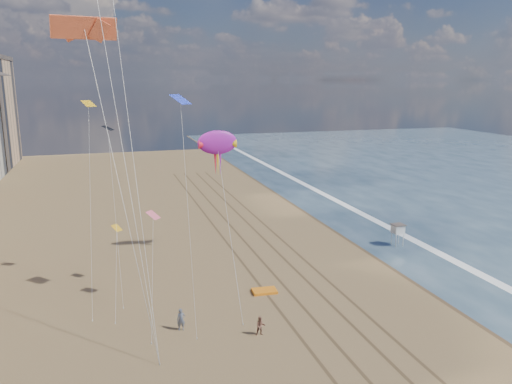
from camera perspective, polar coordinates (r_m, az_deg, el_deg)
wet_sand at (r=75.31m, az=11.45°, el=-3.86°), size 260.00×260.00×0.00m
foam at (r=77.34m, az=14.20°, el=-3.56°), size 260.00×260.00×0.00m
tracks at (r=60.24m, az=1.99°, el=-7.83°), size 7.68×120.00×0.01m
lifeguard_stand at (r=67.42m, az=15.91°, el=-4.10°), size 1.59×1.59×2.87m
grounded_kite at (r=51.70m, az=0.98°, el=-11.25°), size 2.57×1.74×0.28m
show_kite at (r=60.08m, az=-4.43°, el=5.63°), size 4.66×10.21×23.29m
kite_flyer_a at (r=44.73m, az=-8.56°, el=-14.22°), size 0.74×0.52×1.95m
kite_flyer_b at (r=43.52m, az=0.51°, el=-15.07°), size 0.89×0.73×1.68m
small_kites at (r=49.25m, az=-13.49°, el=5.52°), size 10.06×9.77×14.16m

